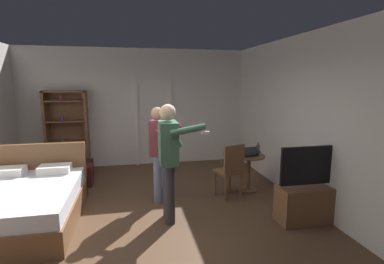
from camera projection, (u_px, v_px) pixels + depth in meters
ground_plane at (144, 222)px, 4.37m from camera, size 7.03×7.03×0.00m
wall_back at (136, 108)px, 7.27m from camera, size 5.68×0.12×2.88m
wall_right at (316, 122)px, 4.69m from camera, size 0.12×6.63×2.88m
doorway_frame at (154, 116)px, 7.31m from camera, size 0.93×0.08×2.13m
bed at (20, 204)px, 4.28m from camera, size 1.64×2.03×1.02m
bookshelf at (67, 128)px, 6.79m from camera, size 0.94×0.32×1.88m
tv_flatscreen at (309, 199)px, 4.35m from camera, size 0.98×0.40×1.16m
side_table at (249, 167)px, 5.58m from camera, size 0.61×0.61×0.70m
laptop at (249, 153)px, 5.48m from camera, size 0.36×0.36×0.16m
bottle_on_table at (258, 150)px, 5.47m from camera, size 0.06×0.06×0.26m
wooden_chair at (231, 168)px, 5.22m from camera, size 0.53×0.53×0.99m
person_blue_shirt at (169, 154)px, 4.29m from camera, size 0.68×0.59×1.76m
person_striped_shirt at (159, 148)px, 5.05m from camera, size 0.59×0.63×1.65m
suitcase_dark at (80, 176)px, 5.88m from camera, size 0.49×0.35×0.41m
suitcase_small at (80, 168)px, 6.54m from camera, size 0.63×0.45×0.32m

